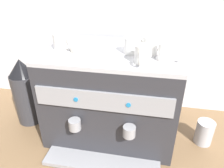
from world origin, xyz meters
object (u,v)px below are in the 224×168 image
at_px(espresso_machine, 112,94).
at_px(ceramic_cup_4, 143,55).
at_px(ceramic_cup_0, 151,46).
at_px(coffee_grinder, 26,92).
at_px(ceramic_cup_2, 61,42).
at_px(ceramic_bowl_1, 147,44).
at_px(ceramic_bowl_0, 80,48).
at_px(ceramic_cup_1, 133,46).
at_px(milk_pitcher, 204,132).
at_px(ceramic_cup_3, 168,52).

bearing_deg(espresso_machine, ceramic_cup_4, -41.38).
relative_size(ceramic_cup_0, coffee_grinder, 0.27).
relative_size(ceramic_cup_2, ceramic_bowl_1, 0.91).
xyz_separation_m(ceramic_cup_0, ceramic_bowl_0, (-0.33, -0.01, -0.03)).
bearing_deg(ceramic_cup_1, ceramic_cup_2, -178.47).
relative_size(ceramic_cup_0, ceramic_cup_4, 0.97).
bearing_deg(ceramic_cup_4, ceramic_cup_0, 75.03).
xyz_separation_m(ceramic_cup_4, ceramic_bowl_1, (0.01, 0.22, -0.02)).
relative_size(ceramic_bowl_1, coffee_grinder, 0.29).
distance_m(ceramic_cup_2, ceramic_bowl_0, 0.10).
bearing_deg(ceramic_cup_1, espresso_machine, 169.03).
height_order(ceramic_bowl_1, milk_pitcher, ceramic_bowl_1).
bearing_deg(ceramic_cup_2, coffee_grinder, 175.72).
bearing_deg(coffee_grinder, ceramic_bowl_0, -3.93).
bearing_deg(coffee_grinder, ceramic_cup_1, -1.01).
bearing_deg(ceramic_cup_4, coffee_grinder, 169.26).
bearing_deg(milk_pitcher, coffee_grinder, 179.45).
relative_size(espresso_machine, ceramic_cup_1, 5.66).
height_order(coffee_grinder, milk_pitcher, coffee_grinder).
bearing_deg(milk_pitcher, espresso_machine, 177.84).
relative_size(espresso_machine, ceramic_cup_3, 5.81).
bearing_deg(ceramic_cup_2, ceramic_cup_1, 1.53).
bearing_deg(espresso_machine, ceramic_cup_2, -173.14).
xyz_separation_m(ceramic_cup_0, ceramic_cup_2, (-0.43, -0.01, -0.00)).
relative_size(espresso_machine, coffee_grinder, 1.62).
distance_m(ceramic_cup_1, ceramic_cup_2, 0.35).
distance_m(ceramic_cup_3, ceramic_cup_4, 0.11).
bearing_deg(ceramic_cup_1, ceramic_bowl_0, -176.74).
xyz_separation_m(ceramic_bowl_0, coffee_grinder, (-0.37, 0.03, -0.30)).
bearing_deg(ceramic_cup_2, ceramic_cup_4, -14.95).
height_order(espresso_machine, ceramic_cup_0, ceramic_cup_0).
bearing_deg(ceramic_cup_4, milk_pitcher, 18.37).
relative_size(ceramic_bowl_0, coffee_grinder, 0.25).
height_order(ceramic_cup_0, ceramic_bowl_0, ceramic_cup_0).
distance_m(ceramic_cup_1, ceramic_bowl_0, 0.25).
distance_m(espresso_machine, milk_pitcher, 0.53).
bearing_deg(ceramic_cup_1, ceramic_cup_4, -66.47).
height_order(espresso_machine, ceramic_cup_2, ceramic_cup_2).
relative_size(ceramic_cup_2, ceramic_cup_4, 0.96).
bearing_deg(ceramic_cup_3, ceramic_bowl_0, 172.93).
bearing_deg(espresso_machine, milk_pitcher, -2.16).
bearing_deg(espresso_machine, ceramic_cup_0, -6.10).
xyz_separation_m(ceramic_cup_3, ceramic_bowl_1, (-0.09, 0.17, -0.02)).
relative_size(ceramic_cup_3, ceramic_bowl_1, 0.97).
xyz_separation_m(ceramic_cup_0, milk_pitcher, (0.32, 0.00, -0.46)).
bearing_deg(coffee_grinder, ceramic_cup_4, -10.74).
relative_size(espresso_machine, ceramic_bowl_0, 6.57).
distance_m(ceramic_cup_1, ceramic_cup_4, 0.13).
relative_size(ceramic_cup_0, ceramic_cup_3, 0.96).
distance_m(ceramic_cup_1, coffee_grinder, 0.70).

